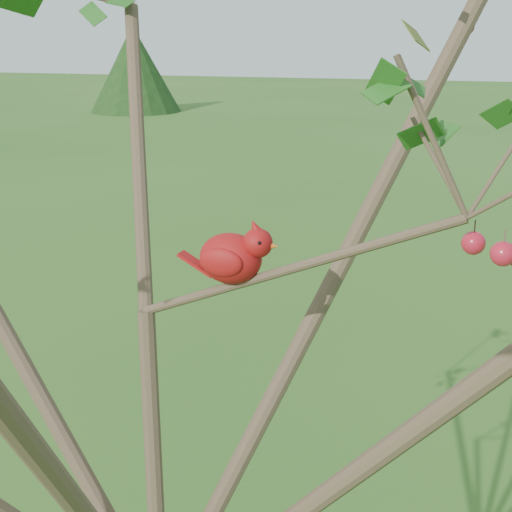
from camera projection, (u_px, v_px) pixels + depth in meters
The scene contains 3 objects.
crabapple_tree at pixel (150, 250), 1.24m from camera, with size 2.35×2.05×2.95m.
cardinal at pixel (234, 256), 1.32m from camera, with size 0.20×0.10×0.14m.
distant_trees at pixel (407, 65), 22.59m from camera, with size 41.35×18.34×3.22m.
Camera 1 is at (0.55, -1.10, 2.48)m, focal length 50.00 mm.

